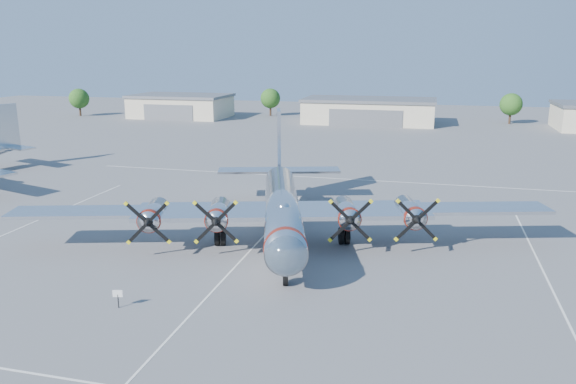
% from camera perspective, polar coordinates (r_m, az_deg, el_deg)
% --- Properties ---
extents(ground, '(260.00, 260.00, 0.00)m').
position_cam_1_polar(ground, '(47.55, -2.91, -4.95)').
color(ground, '#565658').
rests_on(ground, ground).
extents(parking_lines, '(60.00, 50.08, 0.01)m').
position_cam_1_polar(parking_lines, '(45.97, -3.56, -5.64)').
color(parking_lines, silver).
rests_on(parking_lines, ground).
extents(hangar_west, '(22.60, 14.60, 5.40)m').
position_cam_1_polar(hangar_west, '(138.43, -10.81, 8.60)').
color(hangar_west, beige).
rests_on(hangar_west, ground).
extents(hangar_center, '(28.60, 14.60, 5.40)m').
position_cam_1_polar(hangar_center, '(126.21, 8.25, 8.18)').
color(hangar_center, beige).
rests_on(hangar_center, ground).
extents(tree_far_west, '(4.80, 4.80, 6.64)m').
position_cam_1_polar(tree_far_west, '(147.32, -20.46, 8.88)').
color(tree_far_west, '#382619').
rests_on(tree_far_west, ground).
extents(tree_west, '(4.80, 4.80, 6.64)m').
position_cam_1_polar(tree_west, '(138.78, -1.80, 9.48)').
color(tree_west, '#382619').
rests_on(tree_west, ground).
extents(tree_east, '(4.80, 4.80, 6.64)m').
position_cam_1_polar(tree_east, '(132.39, 21.72, 8.27)').
color(tree_east, '#382619').
rests_on(tree_east, ground).
extents(main_bomber_b29, '(50.08, 40.75, 9.61)m').
position_cam_1_polar(main_bomber_b29, '(48.39, -0.63, -4.59)').
color(main_bomber_b29, silver).
rests_on(main_bomber_b29, ground).
extents(info_placard, '(0.62, 0.19, 1.19)m').
position_cam_1_polar(info_placard, '(36.88, -16.91, -10.02)').
color(info_placard, black).
rests_on(info_placard, ground).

